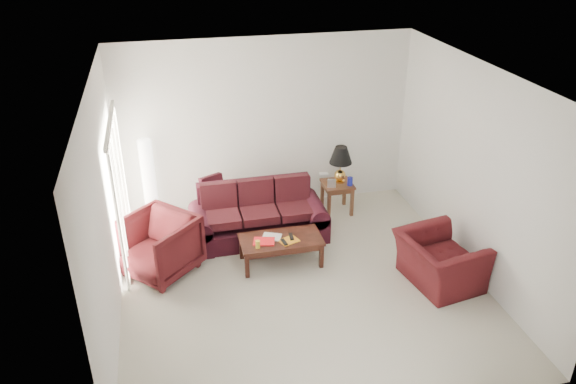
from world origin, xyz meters
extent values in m
plane|color=#BBB59F|center=(0.00, 0.00, 0.00)|extent=(5.00, 5.00, 0.00)
cube|color=silver|center=(-2.42, 1.30, 1.08)|extent=(0.10, 2.00, 2.16)
cube|color=black|center=(-1.02, 2.00, 0.69)|extent=(0.44, 0.34, 0.41)
cube|color=silver|center=(0.99, 1.81, 0.62)|extent=(0.15, 0.09, 0.14)
cylinder|color=navy|center=(1.31, 1.81, 0.63)|extent=(0.11, 0.11, 0.15)
cube|color=#BCBDC0|center=(0.95, 2.16, 0.64)|extent=(0.17, 0.20, 0.06)
imported|color=#3B0D10|center=(-1.95, 0.76, 0.45)|extent=(1.37, 1.37, 0.90)
imported|color=#3D0E11|center=(1.90, -0.40, 0.36)|extent=(1.14, 1.25, 0.72)
cube|color=red|center=(-0.43, 0.55, 0.43)|extent=(0.36, 0.30, 0.02)
cube|color=white|center=(-0.29, 0.66, 0.43)|extent=(0.33, 0.30, 0.02)
cube|color=orange|center=(-0.07, 0.49, 0.43)|extent=(0.32, 0.28, 0.02)
cube|color=black|center=(-0.15, 0.44, 0.45)|extent=(0.08, 0.18, 0.02)
cube|color=black|center=(-0.02, 0.56, 0.45)|extent=(0.07, 0.19, 0.02)
cylinder|color=gold|center=(-0.55, 0.42, 0.48)|extent=(0.07, 0.07, 0.12)
camera|label=1|loc=(-1.69, -6.33, 4.81)|focal=35.00mm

